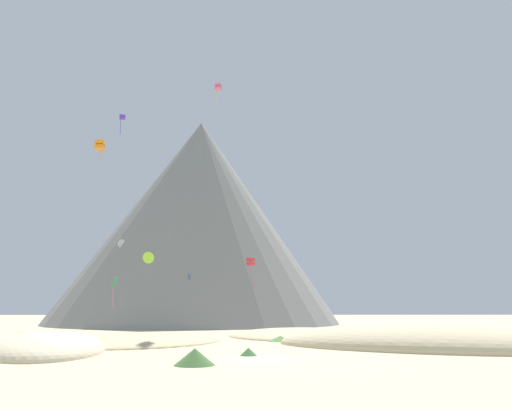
{
  "coord_description": "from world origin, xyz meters",
  "views": [
    {
      "loc": [
        -1.24,
        -31.51,
        3.36
      ],
      "look_at": [
        0.67,
        37.82,
        19.65
      ],
      "focal_mm": 30.88,
      "sensor_mm": 36.0,
      "label": 1
    }
  ],
  "objects_px": {
    "bush_far_right": "(355,343)",
    "kite_indigo_high": "(122,117)",
    "bush_scatter_east": "(36,345)",
    "kite_black_low": "(120,256)",
    "kite_rainbow_high": "(218,87)",
    "kite_blue_low": "(189,279)",
    "kite_red_low": "(251,262)",
    "bush_ridge_crest": "(248,352)",
    "kite_lime_low": "(149,257)",
    "bush_low_patch": "(280,339)",
    "kite_green_low": "(114,286)",
    "bush_far_left": "(171,337)",
    "kite_white_mid": "(121,243)",
    "bush_mid_center": "(195,357)",
    "kite_orange_high": "(100,145)",
    "rock_massif": "(194,227)"
  },
  "relations": [
    {
      "from": "bush_far_left",
      "to": "kite_black_low",
      "type": "distance_m",
      "value": 43.93
    },
    {
      "from": "kite_rainbow_high",
      "to": "kite_black_low",
      "type": "xyz_separation_m",
      "value": [
        -19.91,
        18.54,
        -27.2
      ]
    },
    {
      "from": "bush_scatter_east",
      "to": "kite_black_low",
      "type": "xyz_separation_m",
      "value": [
        -7.84,
        50.46,
        12.91
      ]
    },
    {
      "from": "kite_indigo_high",
      "to": "kite_lime_low",
      "type": "height_order",
      "value": "kite_indigo_high"
    },
    {
      "from": "kite_orange_high",
      "to": "bush_scatter_east",
      "type": "bearing_deg",
      "value": -171.21
    },
    {
      "from": "kite_rainbow_high",
      "to": "kite_white_mid",
      "type": "height_order",
      "value": "kite_rainbow_high"
    },
    {
      "from": "bush_mid_center",
      "to": "bush_low_patch",
      "type": "distance_m",
      "value": 20.51
    },
    {
      "from": "kite_blue_low",
      "to": "kite_black_low",
      "type": "distance_m",
      "value": 19.49
    },
    {
      "from": "bush_far_right",
      "to": "bush_far_left",
      "type": "bearing_deg",
      "value": 148.61
    },
    {
      "from": "bush_scatter_east",
      "to": "kite_lime_low",
      "type": "height_order",
      "value": "kite_lime_low"
    },
    {
      "from": "bush_far_left",
      "to": "kite_white_mid",
      "type": "distance_m",
      "value": 41.27
    },
    {
      "from": "bush_mid_center",
      "to": "kite_lime_low",
      "type": "height_order",
      "value": "kite_lime_low"
    },
    {
      "from": "bush_ridge_crest",
      "to": "rock_massif",
      "type": "height_order",
      "value": "rock_massif"
    },
    {
      "from": "kite_lime_low",
      "to": "kite_green_low",
      "type": "height_order",
      "value": "kite_lime_low"
    },
    {
      "from": "bush_mid_center",
      "to": "bush_ridge_crest",
      "type": "distance_m",
      "value": 6.36
    },
    {
      "from": "kite_red_low",
      "to": "kite_white_mid",
      "type": "relative_size",
      "value": 2.78
    },
    {
      "from": "kite_black_low",
      "to": "kite_indigo_high",
      "type": "bearing_deg",
      "value": -101.64
    },
    {
      "from": "kite_indigo_high",
      "to": "kite_black_low",
      "type": "distance_m",
      "value": 27.19
    },
    {
      "from": "bush_mid_center",
      "to": "bush_far_left",
      "type": "relative_size",
      "value": 1.64
    },
    {
      "from": "kite_red_low",
      "to": "kite_black_low",
      "type": "bearing_deg",
      "value": -92.24
    },
    {
      "from": "kite_rainbow_high",
      "to": "kite_indigo_high",
      "type": "height_order",
      "value": "kite_rainbow_high"
    },
    {
      "from": "bush_far_right",
      "to": "kite_indigo_high",
      "type": "distance_m",
      "value": 61.79
    },
    {
      "from": "bush_scatter_east",
      "to": "bush_ridge_crest",
      "type": "bearing_deg",
      "value": -12.96
    },
    {
      "from": "kite_blue_low",
      "to": "kite_red_low",
      "type": "xyz_separation_m",
      "value": [
        10.52,
        -8.01,
        2.16
      ]
    },
    {
      "from": "rock_massif",
      "to": "kite_blue_low",
      "type": "bearing_deg",
      "value": -84.48
    },
    {
      "from": "bush_mid_center",
      "to": "bush_far_left",
      "type": "bearing_deg",
      "value": 102.7
    },
    {
      "from": "bush_scatter_east",
      "to": "bush_low_patch",
      "type": "height_order",
      "value": "bush_scatter_east"
    },
    {
      "from": "rock_massif",
      "to": "kite_red_low",
      "type": "relative_size",
      "value": 18.93
    },
    {
      "from": "bush_scatter_east",
      "to": "bush_ridge_crest",
      "type": "xyz_separation_m",
      "value": [
        17.08,
        -3.93,
        -0.18
      ]
    },
    {
      "from": "kite_black_low",
      "to": "kite_green_low",
      "type": "xyz_separation_m",
      "value": [
        6.37,
        -24.66,
        -6.93
      ]
    },
    {
      "from": "kite_blue_low",
      "to": "kite_white_mid",
      "type": "bearing_deg",
      "value": -128.7
    },
    {
      "from": "bush_low_patch",
      "to": "kite_green_low",
      "type": "height_order",
      "value": "kite_green_low"
    },
    {
      "from": "bush_far_right",
      "to": "bush_ridge_crest",
      "type": "bearing_deg",
      "value": -149.72
    },
    {
      "from": "rock_massif",
      "to": "kite_lime_low",
      "type": "height_order",
      "value": "rock_massif"
    },
    {
      "from": "bush_mid_center",
      "to": "kite_green_low",
      "type": "distance_m",
      "value": 38.77
    },
    {
      "from": "rock_massif",
      "to": "kite_orange_high",
      "type": "xyz_separation_m",
      "value": [
        -11.53,
        -35.72,
        6.89
      ]
    },
    {
      "from": "bush_far_left",
      "to": "kite_indigo_high",
      "type": "relative_size",
      "value": 0.37
    },
    {
      "from": "bush_low_patch",
      "to": "kite_red_low",
      "type": "relative_size",
      "value": 0.58
    },
    {
      "from": "bush_low_patch",
      "to": "bush_far_left",
      "type": "xyz_separation_m",
      "value": [
        -11.6,
        2.0,
        0.1
      ]
    },
    {
      "from": "kite_blue_low",
      "to": "kite_red_low",
      "type": "bearing_deg",
      "value": 42.92
    },
    {
      "from": "bush_low_patch",
      "to": "kite_orange_high",
      "type": "xyz_separation_m",
      "value": [
        -27.48,
        20.82,
        29.02
      ]
    },
    {
      "from": "bush_mid_center",
      "to": "bush_scatter_east",
      "type": "bearing_deg",
      "value": 145.8
    },
    {
      "from": "bush_low_patch",
      "to": "kite_black_low",
      "type": "xyz_separation_m",
      "value": [
        -28.39,
        40.46,
        13.09
      ]
    },
    {
      "from": "bush_scatter_east",
      "to": "kite_green_low",
      "type": "xyz_separation_m",
      "value": [
        -1.47,
        25.79,
        5.98
      ]
    },
    {
      "from": "bush_scatter_east",
      "to": "kite_green_low",
      "type": "distance_m",
      "value": 26.52
    },
    {
      "from": "bush_low_patch",
      "to": "rock_massif",
      "type": "relative_size",
      "value": 0.03
    },
    {
      "from": "kite_rainbow_high",
      "to": "kite_white_mid",
      "type": "relative_size",
      "value": 2.34
    },
    {
      "from": "bush_far_left",
      "to": "kite_indigo_high",
      "type": "height_order",
      "value": "kite_indigo_high"
    },
    {
      "from": "bush_far_left",
      "to": "kite_black_low",
      "type": "bearing_deg",
      "value": 113.58
    },
    {
      "from": "kite_lime_low",
      "to": "kite_indigo_high",
      "type": "bearing_deg",
      "value": -56.94
    }
  ]
}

